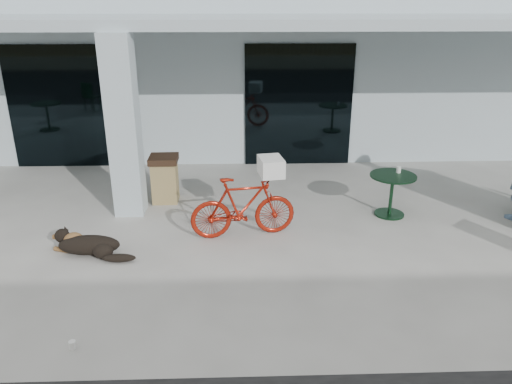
{
  "coord_description": "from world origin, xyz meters",
  "views": [
    {
      "loc": [
        0.47,
        -6.06,
        3.67
      ],
      "look_at": [
        0.7,
        0.66,
        1.0
      ],
      "focal_mm": 35.0,
      "sensor_mm": 36.0,
      "label": 1
    }
  ],
  "objects_px": {
    "bicycle": "(243,207)",
    "trash_receptacle": "(165,179)",
    "dog": "(89,244)",
    "cafe_table_far": "(391,195)"
  },
  "relations": [
    {
      "from": "bicycle",
      "to": "trash_receptacle",
      "type": "relative_size",
      "value": 1.91
    },
    {
      "from": "dog",
      "to": "cafe_table_far",
      "type": "bearing_deg",
      "value": 34.86
    },
    {
      "from": "bicycle",
      "to": "dog",
      "type": "xyz_separation_m",
      "value": [
        -2.33,
        -0.56,
        -0.33
      ]
    },
    {
      "from": "cafe_table_far",
      "to": "trash_receptacle",
      "type": "xyz_separation_m",
      "value": [
        -4.08,
        0.8,
        0.07
      ]
    },
    {
      "from": "bicycle",
      "to": "cafe_table_far",
      "type": "distance_m",
      "value": 2.73
    },
    {
      "from": "bicycle",
      "to": "dog",
      "type": "height_order",
      "value": "bicycle"
    },
    {
      "from": "bicycle",
      "to": "cafe_table_far",
      "type": "relative_size",
      "value": 2.11
    },
    {
      "from": "bicycle",
      "to": "trash_receptacle",
      "type": "distance_m",
      "value": 2.12
    },
    {
      "from": "cafe_table_far",
      "to": "bicycle",
      "type": "bearing_deg",
      "value": -164.21
    },
    {
      "from": "dog",
      "to": "trash_receptacle",
      "type": "xyz_separation_m",
      "value": [
        0.87,
        2.1,
        0.27
      ]
    }
  ]
}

